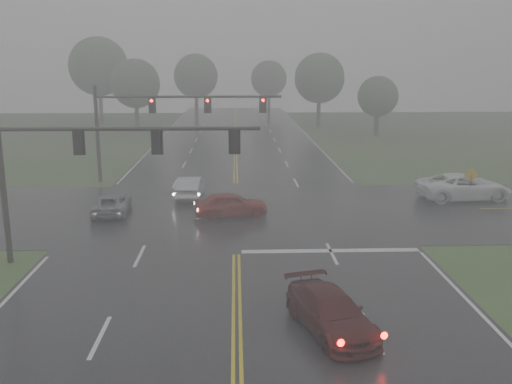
{
  "coord_description": "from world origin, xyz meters",
  "views": [
    {
      "loc": [
        0.0,
        -11.35,
        8.87
      ],
      "look_at": [
        1.0,
        16.0,
        2.57
      ],
      "focal_mm": 40.0,
      "sensor_mm": 36.0,
      "label": 1
    }
  ],
  "objects_px": {
    "sedan_maroon": "(330,331)",
    "sedan_silver": "(191,198)",
    "signal_gantry_near": "(81,158)",
    "car_grey": "(113,214)",
    "sedan_red": "(231,217)",
    "pickup_white": "(463,199)",
    "signal_gantry_far": "(155,114)"
  },
  "relations": [
    {
      "from": "car_grey",
      "to": "signal_gantry_near",
      "type": "bearing_deg",
      "value": 89.99
    },
    {
      "from": "car_grey",
      "to": "signal_gantry_far",
      "type": "height_order",
      "value": "signal_gantry_far"
    },
    {
      "from": "car_grey",
      "to": "signal_gantry_near",
      "type": "height_order",
      "value": "signal_gantry_near"
    },
    {
      "from": "sedan_silver",
      "to": "pickup_white",
      "type": "height_order",
      "value": "pickup_white"
    },
    {
      "from": "sedan_maroon",
      "to": "signal_gantry_far",
      "type": "bearing_deg",
      "value": 93.62
    },
    {
      "from": "sedan_red",
      "to": "signal_gantry_far",
      "type": "xyz_separation_m",
      "value": [
        -5.59,
        10.29,
        5.06
      ]
    },
    {
      "from": "sedan_red",
      "to": "car_grey",
      "type": "relative_size",
      "value": 0.99
    },
    {
      "from": "car_grey",
      "to": "signal_gantry_near",
      "type": "distance_m",
      "value": 9.58
    },
    {
      "from": "sedan_maroon",
      "to": "signal_gantry_near",
      "type": "height_order",
      "value": "signal_gantry_near"
    },
    {
      "from": "pickup_white",
      "to": "car_grey",
      "type": "bearing_deg",
      "value": 91.63
    },
    {
      "from": "pickup_white",
      "to": "signal_gantry_near",
      "type": "distance_m",
      "value": 24.8
    },
    {
      "from": "sedan_maroon",
      "to": "signal_gantry_far",
      "type": "relative_size",
      "value": 0.34
    },
    {
      "from": "sedan_maroon",
      "to": "sedan_red",
      "type": "distance_m",
      "value": 15.02
    },
    {
      "from": "sedan_red",
      "to": "pickup_white",
      "type": "distance_m",
      "value": 15.66
    },
    {
      "from": "sedan_silver",
      "to": "signal_gantry_far",
      "type": "height_order",
      "value": "signal_gantry_far"
    },
    {
      "from": "sedan_red",
      "to": "signal_gantry_far",
      "type": "relative_size",
      "value": 0.31
    },
    {
      "from": "car_grey",
      "to": "signal_gantry_far",
      "type": "relative_size",
      "value": 0.31
    },
    {
      "from": "sedan_maroon",
      "to": "pickup_white",
      "type": "bearing_deg",
      "value": 40.95
    },
    {
      "from": "car_grey",
      "to": "pickup_white",
      "type": "xyz_separation_m",
      "value": [
        22.27,
        2.81,
        0.0
      ]
    },
    {
      "from": "car_grey",
      "to": "pickup_white",
      "type": "distance_m",
      "value": 22.45
    },
    {
      "from": "sedan_silver",
      "to": "signal_gantry_near",
      "type": "xyz_separation_m",
      "value": [
        -3.73,
        -12.2,
        4.76
      ]
    },
    {
      "from": "sedan_red",
      "to": "signal_gantry_near",
      "type": "relative_size",
      "value": 0.37
    },
    {
      "from": "sedan_red",
      "to": "pickup_white",
      "type": "height_order",
      "value": "pickup_white"
    },
    {
      "from": "sedan_red",
      "to": "signal_gantry_near",
      "type": "height_order",
      "value": "signal_gantry_near"
    },
    {
      "from": "sedan_red",
      "to": "sedan_silver",
      "type": "xyz_separation_m",
      "value": [
        -2.71,
        4.81,
        0.0
      ]
    },
    {
      "from": "pickup_white",
      "to": "signal_gantry_far",
      "type": "relative_size",
      "value": 0.44
    },
    {
      "from": "sedan_silver",
      "to": "car_grey",
      "type": "xyz_separation_m",
      "value": [
        -4.34,
        -3.91,
        0.0
      ]
    },
    {
      "from": "sedan_red",
      "to": "car_grey",
      "type": "bearing_deg",
      "value": 72.39
    },
    {
      "from": "sedan_maroon",
      "to": "sedan_silver",
      "type": "relative_size",
      "value": 1.06
    },
    {
      "from": "sedan_silver",
      "to": "signal_gantry_far",
      "type": "xyz_separation_m",
      "value": [
        -2.88,
        5.48,
        5.06
      ]
    },
    {
      "from": "sedan_silver",
      "to": "pickup_white",
      "type": "bearing_deg",
      "value": 179.12
    },
    {
      "from": "pickup_white",
      "to": "signal_gantry_far",
      "type": "xyz_separation_m",
      "value": [
        -20.81,
        6.58,
        5.06
      ]
    }
  ]
}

